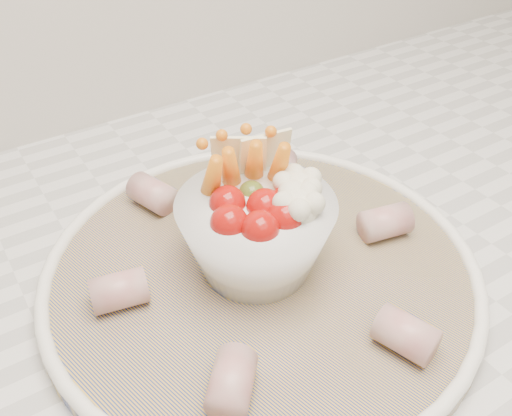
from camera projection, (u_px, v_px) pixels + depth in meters
serving_platter at (261, 270)px, 0.50m from camera, size 0.46×0.46×0.02m
veggie_bowl at (257, 227)px, 0.47m from camera, size 0.13×0.13×0.11m
cured_meat_rolls at (261, 254)px, 0.49m from camera, size 0.29×0.31×0.03m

